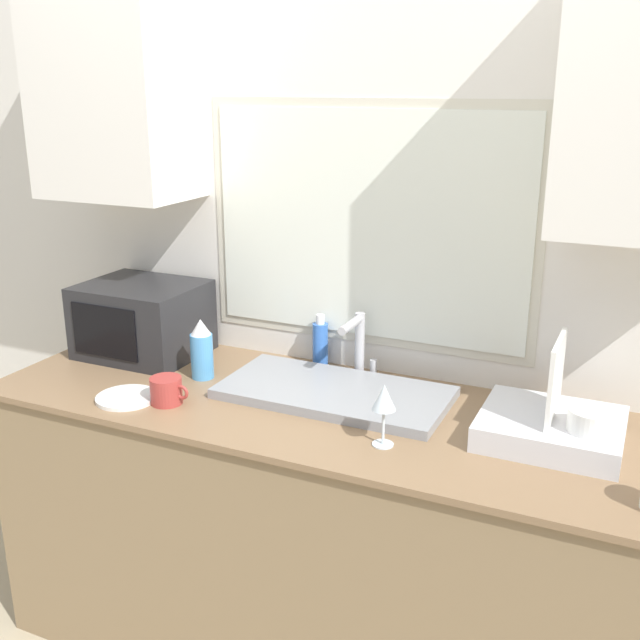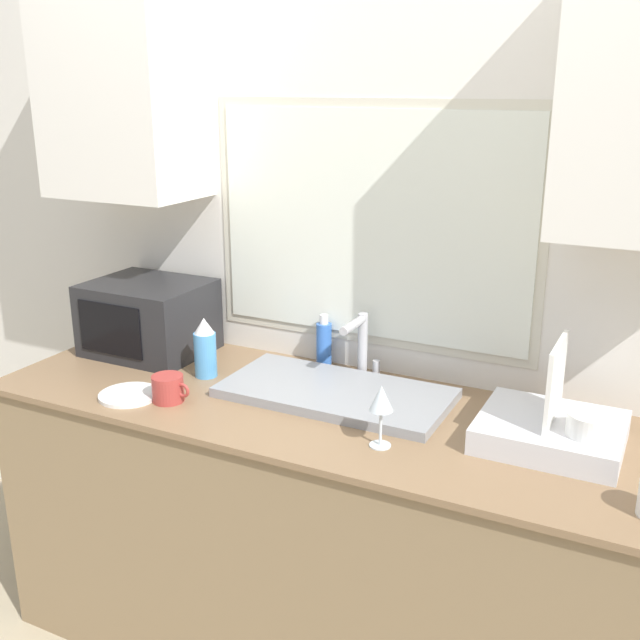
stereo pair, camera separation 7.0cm
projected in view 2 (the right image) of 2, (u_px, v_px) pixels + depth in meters
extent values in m
cube|color=#8C7251|center=(323.00, 539.00, 2.38)|extent=(2.07, 0.68, 0.89)
cube|color=#846647|center=(323.00, 409.00, 2.25)|extent=(2.10, 0.71, 0.02)
cube|color=silver|center=(373.00, 255.00, 2.44)|extent=(6.00, 0.06, 2.60)
cube|color=beige|center=(371.00, 226.00, 2.38)|extent=(1.11, 0.01, 0.79)
cube|color=white|center=(370.00, 226.00, 2.38)|extent=(1.05, 0.01, 0.73)
cube|color=white|center=(121.00, 90.00, 2.48)|extent=(0.50, 0.32, 0.70)
cube|color=gray|center=(336.00, 393.00, 2.30)|extent=(0.70, 0.35, 0.03)
cylinder|color=#B7B7BC|center=(363.00, 345.00, 2.44)|extent=(0.03, 0.03, 0.21)
cylinder|color=#B7B7BC|center=(353.00, 325.00, 2.35)|extent=(0.03, 0.15, 0.03)
cylinder|color=#B7B7BC|center=(376.00, 369.00, 2.44)|extent=(0.02, 0.02, 0.06)
cube|color=#232326|center=(149.00, 317.00, 2.66)|extent=(0.40, 0.33, 0.26)
cube|color=black|center=(110.00, 329.00, 2.53)|extent=(0.26, 0.01, 0.18)
cube|color=silver|center=(550.00, 432.00, 1.99)|extent=(0.37, 0.32, 0.07)
cube|color=white|center=(556.00, 382.00, 1.95)|extent=(0.01, 0.22, 0.22)
cylinder|color=white|center=(591.00, 424.00, 1.89)|extent=(0.12, 0.12, 0.06)
cylinder|color=#4C99D8|center=(205.00, 355.00, 2.45)|extent=(0.07, 0.07, 0.15)
cone|color=silver|center=(204.00, 326.00, 2.42)|extent=(0.07, 0.07, 0.05)
cylinder|color=blue|center=(324.00, 345.00, 2.53)|extent=(0.05, 0.05, 0.15)
cylinder|color=white|center=(324.00, 319.00, 2.51)|extent=(0.03, 0.03, 0.03)
cylinder|color=#A53833|center=(168.00, 388.00, 2.26)|extent=(0.10, 0.10, 0.08)
torus|color=#A53833|center=(183.00, 390.00, 2.24)|extent=(0.05, 0.01, 0.05)
cylinder|color=silver|center=(380.00, 445.00, 1.99)|extent=(0.06, 0.06, 0.00)
cylinder|color=silver|center=(381.00, 427.00, 1.98)|extent=(0.01, 0.01, 0.10)
cone|color=silver|center=(381.00, 398.00, 1.95)|extent=(0.06, 0.06, 0.07)
cylinder|color=white|center=(129.00, 395.00, 2.30)|extent=(0.19, 0.19, 0.01)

